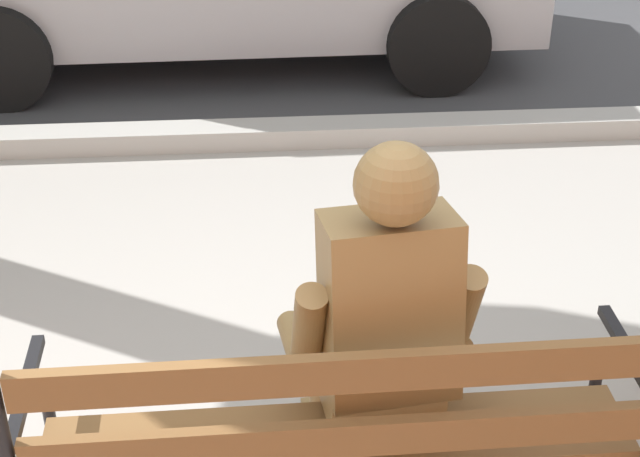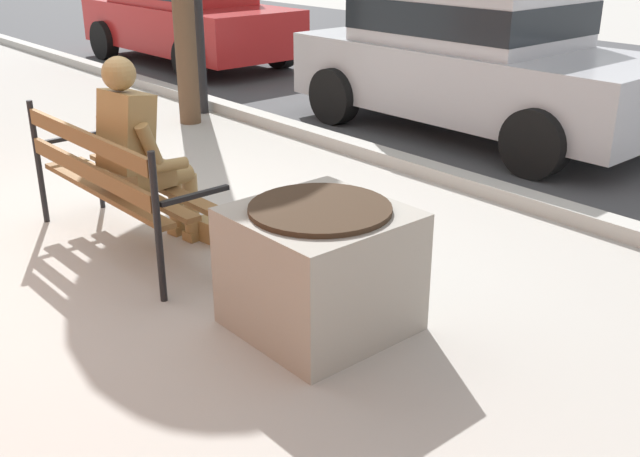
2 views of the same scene
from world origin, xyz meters
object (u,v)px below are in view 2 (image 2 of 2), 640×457
Objects in this scene: bronze_statue_seated at (148,158)px; concrete_planter at (320,268)px; park_bench at (112,177)px; parked_car_silver at (474,56)px; parked_car_red at (185,11)px.

concrete_planter is at bearing 6.04° from bronze_statue_seated.
concrete_planter is (1.74, 0.38, -0.18)m from park_bench.
parked_car_silver is (-0.60, 4.23, 0.17)m from bronze_statue_seated.
bronze_statue_seated is (0.14, 0.21, 0.12)m from park_bench.
parked_car_silver reaches higher than park_bench.
bronze_statue_seated is 0.33× the size of parked_car_silver.
parked_car_red reaches higher than park_bench.
concrete_planter is 0.21× the size of parked_car_silver.
park_bench is at bearing -123.05° from bronze_statue_seated.
park_bench is 0.28m from bronze_statue_seated.
concrete_planter is 4.64m from parked_car_silver.
bronze_statue_seated is at bearing 56.95° from park_bench.
park_bench is 1.32× the size of bronze_statue_seated.
parked_car_silver reaches higher than bronze_statue_seated.
parked_car_red is (-8.08, 4.06, 0.48)m from concrete_planter.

